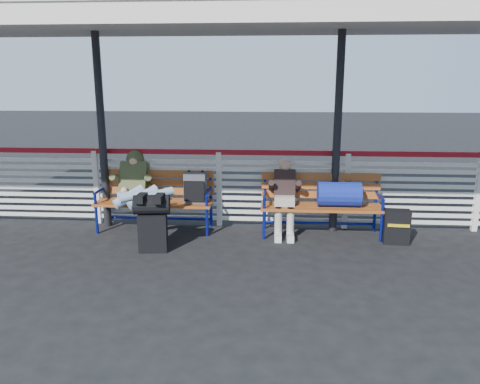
# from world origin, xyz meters

# --- Properties ---
(ground) EXTENTS (60.00, 60.00, 0.00)m
(ground) POSITION_xyz_m (0.00, 0.00, 0.00)
(ground) COLOR black
(ground) RESTS_ON ground
(fence) EXTENTS (12.08, 0.08, 1.24)m
(fence) POSITION_xyz_m (0.00, 1.90, 0.66)
(fence) COLOR silver
(fence) RESTS_ON ground
(canopy) EXTENTS (12.60, 3.60, 3.16)m
(canopy) POSITION_xyz_m (-0.00, 0.87, 3.04)
(canopy) COLOR silver
(canopy) RESTS_ON ground
(luggage_stack) EXTENTS (0.51, 0.33, 0.79)m
(luggage_stack) POSITION_xyz_m (-0.77, 0.68, 0.43)
(luggage_stack) COLOR black
(luggage_stack) RESTS_ON ground
(bench_left) EXTENTS (1.80, 0.56, 0.93)m
(bench_left) POSITION_xyz_m (-0.77, 1.62, 0.60)
(bench_left) COLOR #A75620
(bench_left) RESTS_ON ground
(bench_right) EXTENTS (1.80, 0.56, 0.92)m
(bench_right) POSITION_xyz_m (1.72, 1.52, 0.61)
(bench_right) COLOR #A75620
(bench_right) RESTS_ON ground
(traveler_man) EXTENTS (0.94, 1.51, 0.77)m
(traveler_man) POSITION_xyz_m (-1.13, 1.30, 0.70)
(traveler_man) COLOR #99B0CE
(traveler_man) RESTS_ON ground
(companion_person) EXTENTS (0.32, 0.66, 1.15)m
(companion_person) POSITION_xyz_m (1.03, 1.52, 0.60)
(companion_person) COLOR #ACAA9C
(companion_person) RESTS_ON ground
(suitcase_side) EXTENTS (0.37, 0.24, 0.50)m
(suitcase_side) POSITION_xyz_m (2.63, 1.22, 0.25)
(suitcase_side) COLOR black
(suitcase_side) RESTS_ON ground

